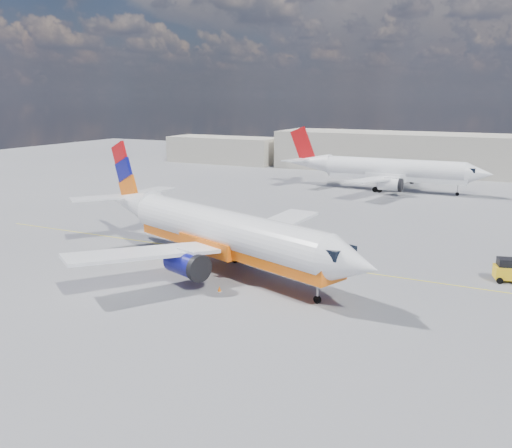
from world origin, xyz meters
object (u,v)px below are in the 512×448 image
at_px(gse_tug, 511,271).
at_px(traffic_cone, 219,289).
at_px(second_jet, 388,170).
at_px(main_jet, 218,231).

xyz_separation_m(gse_tug, traffic_cone, (-20.97, -13.53, -0.73)).
relative_size(second_jet, gse_tug, 10.67).
relative_size(gse_tug, traffic_cone, 6.67).
height_order(second_jet, traffic_cone, second_jet).
bearing_deg(main_jet, traffic_cone, -39.04).
bearing_deg(second_jet, gse_tug, -64.02).
bearing_deg(gse_tug, main_jet, -177.47).
distance_m(main_jet, traffic_cone, 6.96).
bearing_deg(main_jet, gse_tug, 39.16).
bearing_deg(second_jet, main_jet, -93.67).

